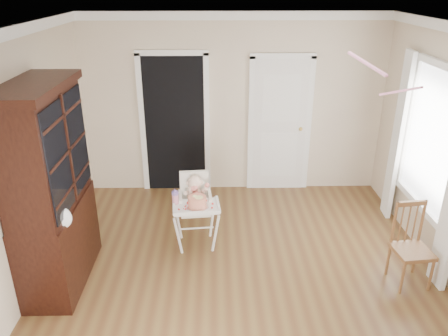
{
  "coord_description": "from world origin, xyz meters",
  "views": [
    {
      "loc": [
        -0.28,
        -3.87,
        3.1
      ],
      "look_at": [
        -0.19,
        0.74,
        1.1
      ],
      "focal_mm": 35.0,
      "sensor_mm": 36.0,
      "label": 1
    }
  ],
  "objects_px": {
    "sippy_cup": "(175,197)",
    "china_cabinet": "(51,189)",
    "dining_chair": "(411,248)",
    "cake": "(197,202)",
    "high_chair": "(195,203)"
  },
  "relations": [
    {
      "from": "china_cabinet",
      "to": "dining_chair",
      "type": "xyz_separation_m",
      "value": [
        3.81,
        -0.13,
        -0.68
      ]
    },
    {
      "from": "dining_chair",
      "to": "china_cabinet",
      "type": "bearing_deg",
      "value": 171.73
    },
    {
      "from": "cake",
      "to": "sippy_cup",
      "type": "bearing_deg",
      "value": 163.64
    },
    {
      "from": "sippy_cup",
      "to": "dining_chair",
      "type": "distance_m",
      "value": 2.68
    },
    {
      "from": "sippy_cup",
      "to": "china_cabinet",
      "type": "height_order",
      "value": "china_cabinet"
    },
    {
      "from": "china_cabinet",
      "to": "cake",
      "type": "bearing_deg",
      "value": 15.41
    },
    {
      "from": "cake",
      "to": "dining_chair",
      "type": "height_order",
      "value": "dining_chair"
    },
    {
      "from": "high_chair",
      "to": "dining_chair",
      "type": "relative_size",
      "value": 1.04
    },
    {
      "from": "cake",
      "to": "sippy_cup",
      "type": "distance_m",
      "value": 0.27
    },
    {
      "from": "cake",
      "to": "china_cabinet",
      "type": "height_order",
      "value": "china_cabinet"
    },
    {
      "from": "cake",
      "to": "dining_chair",
      "type": "relative_size",
      "value": 0.3
    },
    {
      "from": "high_chair",
      "to": "china_cabinet",
      "type": "height_order",
      "value": "china_cabinet"
    },
    {
      "from": "high_chair",
      "to": "dining_chair",
      "type": "bearing_deg",
      "value": -23.43
    },
    {
      "from": "sippy_cup",
      "to": "dining_chair",
      "type": "xyz_separation_m",
      "value": [
        2.59,
        -0.61,
        -0.32
      ]
    },
    {
      "from": "sippy_cup",
      "to": "china_cabinet",
      "type": "distance_m",
      "value": 1.37
    }
  ]
}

